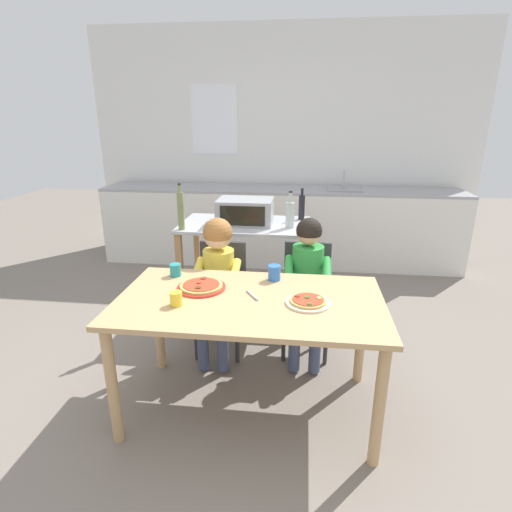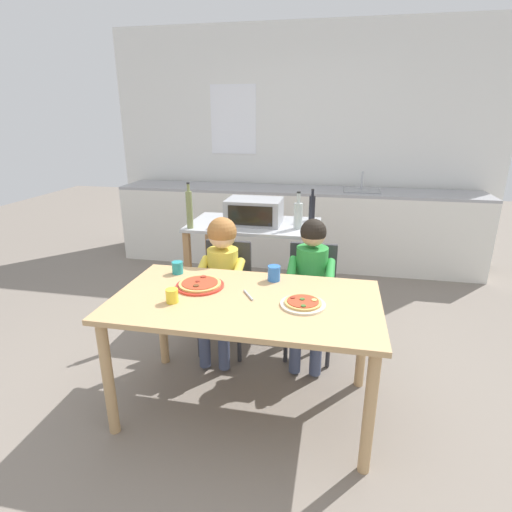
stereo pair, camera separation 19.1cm
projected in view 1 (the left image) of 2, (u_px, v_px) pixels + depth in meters
The scene contains 19 objects.
ground_plane at pixel (268, 316), 3.66m from camera, with size 12.13×12.13×0.00m, color slate.
back_wall_tiled at pixel (283, 146), 4.98m from camera, with size 4.63×0.13×2.70m.
kitchen_counter at pixel (280, 226), 4.89m from camera, with size 4.17×0.60×1.10m.
kitchen_island_cart at pixel (246, 255), 3.47m from camera, with size 1.07×0.63×0.85m.
toaster_oven at pixel (245, 211), 3.35m from camera, with size 0.45×0.33×0.20m.
bottle_squat_spirits at pixel (290, 214), 3.22m from camera, with size 0.07×0.07×0.29m.
bottle_dark_olive_oil at pixel (302, 207), 3.48m from camera, with size 0.05×0.05×0.27m.
bottle_brown_beer at pixel (181, 210), 3.15m from camera, with size 0.05×0.05×0.36m.
dining_table at pixel (250, 314), 2.31m from camera, with size 1.49×0.83×0.73m.
dining_chair_left at pixel (221, 289), 3.02m from camera, with size 0.36×0.36×0.81m.
dining_chair_right at pixel (306, 290), 3.00m from camera, with size 0.36×0.36×0.81m.
child_in_yellow_shirt at pixel (217, 270), 2.85m from camera, with size 0.32×0.42×1.02m.
child_in_green_shirt at pixel (307, 275), 2.83m from camera, with size 0.32×0.42×1.02m.
pizza_plate_red_rimmed at pixel (201, 286), 2.41m from camera, with size 0.29×0.29×0.03m.
pizza_plate_cream at pixel (308, 302), 2.21m from camera, with size 0.24×0.24×0.03m.
drinking_cup_teal at pixel (175, 270), 2.59m from camera, with size 0.07×0.07×0.08m, color teal.
drinking_cup_yellow at pixel (176, 299), 2.19m from camera, with size 0.07×0.07×0.08m, color yellow.
drinking_cup_blue at pixel (274, 273), 2.53m from camera, with size 0.08×0.08×0.09m, color blue.
serving_spoon at pixel (252, 295), 2.31m from camera, with size 0.01×0.01×0.14m, color #B7BABF.
Camera 1 is at (0.28, -2.06, 1.70)m, focal length 28.61 mm.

